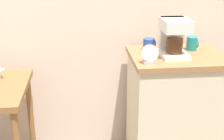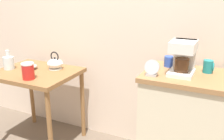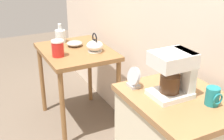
# 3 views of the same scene
# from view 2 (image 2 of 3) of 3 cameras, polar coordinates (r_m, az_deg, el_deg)

# --- Properties ---
(back_wall) EXTENTS (4.40, 0.10, 2.80)m
(back_wall) POSITION_cam_2_polar(r_m,az_deg,el_deg) (2.56, 2.85, 13.88)
(back_wall) COLOR beige
(back_wall) RESTS_ON ground_plane
(wooden_table) EXTENTS (0.78, 0.63, 0.78)m
(wooden_table) POSITION_cam_2_polar(r_m,az_deg,el_deg) (2.71, -15.94, -2.39)
(wooden_table) COLOR olive
(wooden_table) RESTS_ON ground_plane
(kitchen_counter) EXTENTS (0.66, 0.53, 0.93)m
(kitchen_counter) POSITION_cam_2_polar(r_m,az_deg,el_deg) (2.29, 15.06, -11.84)
(kitchen_counter) COLOR beige
(kitchen_counter) RESTS_ON ground_plane
(bowl_stoneware) EXTENTS (0.15, 0.15, 0.05)m
(bowl_stoneware) POSITION_cam_2_polar(r_m,az_deg,el_deg) (2.75, -17.45, 0.75)
(bowl_stoneware) COLOR #9E998C
(bowl_stoneware) RESTS_ON wooden_table
(teakettle) EXTENTS (0.19, 0.16, 0.18)m
(teakettle) POSITION_cam_2_polar(r_m,az_deg,el_deg) (2.68, -12.18, 1.37)
(teakettle) COLOR white
(teakettle) RESTS_ON wooden_table
(glass_carafe_vase) EXTENTS (0.10, 0.10, 0.19)m
(glass_carafe_vase) POSITION_cam_2_polar(r_m,az_deg,el_deg) (2.82, -21.45, 1.54)
(glass_carafe_vase) COLOR silver
(glass_carafe_vase) RESTS_ON wooden_table
(canister_enamel) EXTENTS (0.11, 0.11, 0.15)m
(canister_enamel) POSITION_cam_2_polar(r_m,az_deg,el_deg) (2.45, -17.69, -0.21)
(canister_enamel) COLOR red
(canister_enamel) RESTS_ON wooden_table
(coffee_maker) EXTENTS (0.18, 0.22, 0.26)m
(coffee_maker) POSITION_cam_2_polar(r_m,az_deg,el_deg) (2.05, 15.13, 2.94)
(coffee_maker) COLOR white
(coffee_maker) RESTS_ON kitchen_counter
(mug_dark_teal) EXTENTS (0.08, 0.07, 0.10)m
(mug_dark_teal) POSITION_cam_2_polar(r_m,az_deg,el_deg) (2.17, 20.12, 0.71)
(mug_dark_teal) COLOR teal
(mug_dark_teal) RESTS_ON kitchen_counter
(mug_blue) EXTENTS (0.09, 0.08, 0.09)m
(mug_blue) POSITION_cam_2_polar(r_m,az_deg,el_deg) (2.24, 12.33, 1.82)
(mug_blue) COLOR #2D4CAD
(mug_blue) RESTS_ON kitchen_counter
(table_clock) EXTENTS (0.11, 0.06, 0.12)m
(table_clock) POSITION_cam_2_polar(r_m,az_deg,el_deg) (1.98, 8.63, 0.26)
(table_clock) COLOR #B2B5BA
(table_clock) RESTS_ON kitchen_counter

